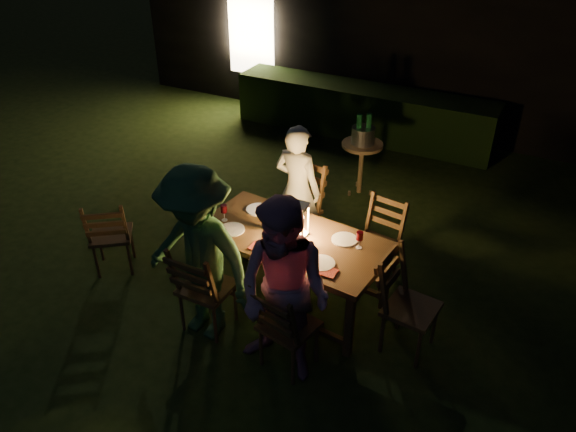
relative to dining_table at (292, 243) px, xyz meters
The scene contains 29 objects.
garden_envelope 6.67m from the dining_table, 93.31° to the left, with size 40.00×40.00×3.20m.
dining_table is the anchor object (origin of this frame).
chair_near_left 0.97m from the dining_table, 125.68° to the right, with size 0.45×0.49×1.01m.
chair_near_right 0.97m from the dining_table, 65.33° to the right, with size 0.52×0.54×0.97m.
chair_far_left 0.96m from the dining_table, 114.60° to the left, with size 0.57×0.60×1.08m.
chair_far_right 1.03m from the dining_table, 48.87° to the left, with size 0.48×0.51×0.94m.
chair_end 1.29m from the dining_table, ahead, with size 0.53×0.50×1.01m.
chair_spare 2.03m from the dining_table, 167.48° to the right, with size 0.61×0.61×0.94m.
person_house_side 0.94m from the dining_table, 113.24° to the left, with size 0.55×0.36×1.51m, color white.
person_opp_right 0.95m from the dining_table, 66.76° to the right, with size 0.83×0.64×1.70m, color #B87E9A.
person_opp_left 0.95m from the dining_table, 124.27° to the right, with size 1.12×0.64×1.73m, color #2E5D31.
lantern 0.24m from the dining_table, 39.48° to the left, with size 0.16×0.16×0.35m.
plate_far_left 0.60m from the dining_table, 152.68° to the left, with size 0.25×0.25×0.01m, color white.
plate_near_left 0.60m from the dining_table, 163.71° to the right, with size 0.25×0.25×0.01m, color white.
plate_far_right 0.51m from the dining_table, 20.54° to the left, with size 0.25×0.25×0.01m, color white.
plate_near_right 0.51m from the dining_table, 31.57° to the right, with size 0.25×0.25×0.01m, color white.
wineglass_a 0.44m from the dining_table, 131.46° to the left, with size 0.06×0.06×0.18m, color #59070F, non-canonical shape.
wineglass_b 0.75m from the dining_table, behind, with size 0.06×0.06×0.18m, color #59070F, non-canonical shape.
wineglass_c 0.44m from the dining_table, 48.54° to the right, with size 0.06×0.06×0.18m, color #59070F, non-canonical shape.
wineglass_d 0.67m from the dining_table, 10.67° to the left, with size 0.06×0.06×0.18m, color #59070F, non-canonical shape.
wineglass_e 0.36m from the dining_table, 113.95° to the right, with size 0.06×0.06×0.18m, color silver, non-canonical shape.
bottle_table 0.33m from the dining_table, behind, with size 0.07×0.07×0.28m, color #0F471E.
napkin_left 0.36m from the dining_table, 120.63° to the right, with size 0.18×0.14×0.01m, color red.
napkin_right 0.63m from the dining_table, 34.13° to the right, with size 0.18×0.14×0.01m, color red.
phone 0.69m from the dining_table, 159.70° to the right, with size 0.14×0.07×0.01m, color black.
side_table 2.39m from the dining_table, 94.64° to the left, with size 0.54×0.54×0.72m.
ice_bucket 2.40m from the dining_table, 94.64° to the left, with size 0.30×0.30×0.22m, color #A5A8AD.
bottle_bucket_a 2.37m from the dining_table, 95.93° to the left, with size 0.07×0.07×0.32m, color #0F471E.
bottle_bucket_b 2.44m from the dining_table, 93.39° to the left, with size 0.07×0.07×0.32m, color #0F471E.
Camera 1 is at (2.37, -4.39, 3.78)m, focal length 35.00 mm.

